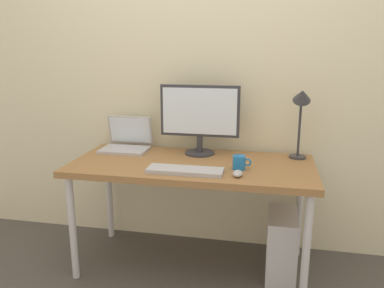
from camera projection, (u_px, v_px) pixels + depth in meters
The scene contains 10 objects.
ground_plane at pixel (192, 265), 2.59m from camera, with size 6.00×6.00×0.00m, color #4C4742.
back_wall at pixel (204, 65), 2.65m from camera, with size 4.40×0.04×2.60m, color beige.
desk at pixel (192, 172), 2.43m from camera, with size 1.51×0.68×0.72m.
monitor at pixel (200, 115), 2.54m from camera, with size 0.53×0.20×0.46m.
laptop at pixel (127, 141), 2.71m from camera, with size 0.32×0.27×0.23m.
desk_lamp at pixel (301, 107), 2.40m from camera, with size 0.11×0.16×0.48m.
keyboard at pixel (186, 171), 2.22m from camera, with size 0.44×0.14×0.02m, color #B2B2B7.
mouse at pixel (238, 173), 2.15m from camera, with size 0.06×0.09×0.03m, color #B2B2B7.
coffee_mug at pixel (239, 162), 2.27m from camera, with size 0.11×0.08×0.08m.
computer_tower at pixel (281, 245), 2.42m from camera, with size 0.18×0.36×0.42m, color silver.
Camera 1 is at (0.46, -2.26, 1.42)m, focal length 36.02 mm.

